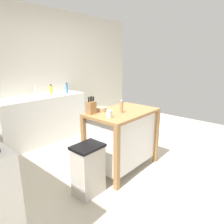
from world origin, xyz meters
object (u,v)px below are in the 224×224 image
object	(u,v)px
bowl_stoneware_deep	(102,109)
kitchen_island	(122,136)
drinking_cup	(109,114)
pepper_grinder	(121,107)
bottle_spray_cleaner	(51,90)
sink_faucet	(35,90)
knife_block	(91,107)
bottle_hand_soap	(67,88)
trash_bin	(88,169)

from	to	relation	value
bowl_stoneware_deep	kitchen_island	bearing A→B (deg)	-49.10
drinking_cup	pepper_grinder	size ratio (longest dim) A/B	0.53
pepper_grinder	bottle_spray_cleaner	xyz separation A→B (m)	(0.16, 1.96, 0.02)
kitchen_island	sink_faucet	bearing A→B (deg)	96.73
pepper_grinder	bowl_stoneware_deep	bearing A→B (deg)	112.07
knife_block	bottle_spray_cleaner	xyz separation A→B (m)	(0.46, 1.69, 0.02)
bottle_spray_cleaner	bottle_hand_soap	bearing A→B (deg)	-32.53
bowl_stoneware_deep	sink_faucet	distance (m)	1.76
kitchen_island	knife_block	xyz separation A→B (m)	(-0.39, 0.23, 0.48)
sink_faucet	kitchen_island	bearing A→B (deg)	-83.27
trash_bin	bottle_hand_soap	size ratio (longest dim) A/B	2.90
knife_block	drinking_cup	distance (m)	0.30
kitchen_island	trash_bin	world-z (taller)	kitchen_island
drinking_cup	trash_bin	world-z (taller)	drinking_cup
bottle_spray_cleaner	pepper_grinder	bearing A→B (deg)	-94.53
trash_bin	bottle_spray_cleaner	distance (m)	2.26
pepper_grinder	bottle_spray_cleaner	world-z (taller)	bottle_spray_cleaner
pepper_grinder	trash_bin	world-z (taller)	pepper_grinder
kitchen_island	drinking_cup	bearing A→B (deg)	-168.83
bottle_spray_cleaner	bottle_hand_soap	world-z (taller)	bottle_hand_soap
drinking_cup	bottle_spray_cleaner	bearing A→B (deg)	77.62
trash_bin	bottle_hand_soap	bearing A→B (deg)	59.11
sink_faucet	bowl_stoneware_deep	bearing A→B (deg)	-88.77
bowl_stoneware_deep	trash_bin	distance (m)	0.87
knife_block	trash_bin	bearing A→B (deg)	-139.72
kitchen_island	sink_faucet	world-z (taller)	sink_faucet
trash_bin	bottle_spray_cleaner	size ratio (longest dim) A/B	3.31
bowl_stoneware_deep	trash_bin	size ratio (longest dim) A/B	0.24
drinking_cup	bottle_spray_cleaner	xyz separation A→B (m)	(0.44, 1.99, 0.06)
sink_faucet	bottle_hand_soap	distance (m)	0.62
bottle_hand_soap	bowl_stoneware_deep	bearing A→B (deg)	-109.40
knife_block	trash_bin	size ratio (longest dim) A/B	0.38
bottle_hand_soap	trash_bin	bearing A→B (deg)	-120.89
drinking_cup	knife_block	bearing A→B (deg)	94.78
bowl_stoneware_deep	trash_bin	bearing A→B (deg)	-151.39
kitchen_island	pepper_grinder	distance (m)	0.48
drinking_cup	sink_faucet	size ratio (longest dim) A/B	0.44
sink_faucet	drinking_cup	bearing A→B (deg)	-93.69
drinking_cup	pepper_grinder	bearing A→B (deg)	5.15
bowl_stoneware_deep	trash_bin	world-z (taller)	bowl_stoneware_deep
knife_block	pepper_grinder	distance (m)	0.41
bowl_stoneware_deep	drinking_cup	size ratio (longest dim) A/B	1.57
pepper_grinder	sink_faucet	xyz separation A→B (m)	(-0.15, 2.03, 0.04)
bowl_stoneware_deep	drinking_cup	xyz separation A→B (m)	(-0.17, -0.30, 0.02)
bowl_stoneware_deep	bottle_hand_soap	distance (m)	1.61
pepper_grinder	sink_faucet	size ratio (longest dim) A/B	0.83
bottle_spray_cleaner	bottle_hand_soap	xyz separation A→B (m)	(0.27, -0.17, 0.01)
drinking_cup	pepper_grinder	world-z (taller)	pepper_grinder
kitchen_island	bottle_spray_cleaner	world-z (taller)	bottle_spray_cleaner
kitchen_island	bowl_stoneware_deep	distance (m)	0.51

